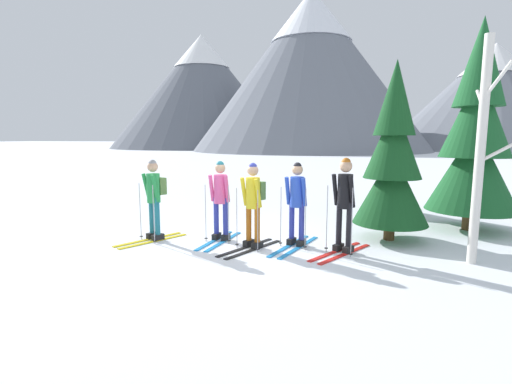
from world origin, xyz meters
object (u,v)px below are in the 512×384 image
(skier_in_pink, at_px, (220,197))
(skier_in_yellow, at_px, (253,200))
(skier_in_green, at_px, (154,195))
(pine_tree_near, at_px, (393,160))
(skier_in_black, at_px, (344,200))
(pine_tree_mid, at_px, (476,136))
(pine_tree_far, at_px, (391,161))
(birch_tree_slender, at_px, (481,150))
(skier_in_blue, at_px, (297,201))

(skier_in_pink, xyz_separation_m, skier_in_yellow, (0.82, -0.37, 0.03))
(skier_in_green, height_order, pine_tree_near, pine_tree_near)
(skier_in_pink, bearing_deg, pine_tree_near, 14.81)
(skier_in_black, bearing_deg, skier_in_green, -179.21)
(skier_in_green, xyz_separation_m, pine_tree_mid, (6.86, 2.66, 1.26))
(skier_in_black, distance_m, pine_tree_far, 4.51)
(pine_tree_near, bearing_deg, pine_tree_far, 85.15)
(skier_in_pink, bearing_deg, birch_tree_slender, -4.28)
(pine_tree_mid, bearing_deg, skier_in_yellow, -149.64)
(skier_in_black, relative_size, pine_tree_near, 0.48)
(pine_tree_mid, relative_size, birch_tree_slender, 1.27)
(skier_in_green, height_order, skier_in_yellow, skier_in_green)
(pine_tree_far, bearing_deg, birch_tree_slender, -77.03)
(skier_in_green, xyz_separation_m, skier_in_pink, (1.39, 0.30, -0.05))
(skier_in_green, height_order, skier_in_pink, skier_in_green)
(skier_in_pink, distance_m, pine_tree_mid, 6.10)
(birch_tree_slender, bearing_deg, skier_in_green, 179.48)
(skier_in_green, distance_m, skier_in_black, 3.97)
(skier_in_blue, height_order, birch_tree_slender, birch_tree_slender)
(skier_in_blue, bearing_deg, pine_tree_mid, 31.88)
(pine_tree_far, bearing_deg, pine_tree_near, -94.85)
(skier_in_blue, relative_size, birch_tree_slender, 0.47)
(pine_tree_far, bearing_deg, skier_in_blue, -117.76)
(skier_in_black, distance_m, pine_tree_mid, 4.08)
(skier_in_pink, bearing_deg, skier_in_yellow, -24.13)
(skier_in_yellow, xyz_separation_m, birch_tree_slender, (3.99, 0.01, 1.02))
(skier_in_green, bearing_deg, skier_in_yellow, -1.65)
(skier_in_blue, xyz_separation_m, pine_tree_near, (1.89, 0.96, 0.80))
(skier_in_green, bearing_deg, skier_in_black, 0.79)
(skier_in_yellow, height_order, pine_tree_near, pine_tree_near)
(skier_in_yellow, height_order, pine_tree_far, pine_tree_far)
(pine_tree_near, relative_size, pine_tree_far, 1.13)
(skier_in_black, bearing_deg, pine_tree_mid, 42.04)
(skier_in_black, xyz_separation_m, pine_tree_far, (1.21, 4.32, 0.52))
(pine_tree_far, distance_m, birch_tree_slender, 4.56)
(skier_in_pink, height_order, pine_tree_far, pine_tree_far)
(skier_in_green, xyz_separation_m, skier_in_black, (3.97, 0.05, 0.03))
(skier_in_pink, height_order, pine_tree_near, pine_tree_near)
(skier_in_green, height_order, pine_tree_mid, pine_tree_mid)
(pine_tree_mid, distance_m, pine_tree_far, 2.50)
(skier_in_pink, xyz_separation_m, pine_tree_far, (3.79, 4.07, 0.60))
(skier_in_green, bearing_deg, pine_tree_far, 40.16)
(pine_tree_mid, bearing_deg, skier_in_black, -137.96)
(skier_in_green, height_order, skier_in_blue, skier_in_green)
(skier_in_yellow, bearing_deg, birch_tree_slender, 0.10)
(skier_in_pink, height_order, skier_in_black, skier_in_black)
(skier_in_black, bearing_deg, skier_in_blue, 166.76)
(skier_in_green, relative_size, pine_tree_far, 0.52)
(skier_in_yellow, xyz_separation_m, pine_tree_mid, (4.65, 2.72, 1.28))
(skier_in_green, distance_m, skier_in_yellow, 2.21)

